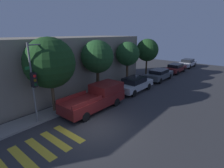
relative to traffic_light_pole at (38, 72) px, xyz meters
The scene contains 14 objects.
ground_plane 5.08m from the traffic_light_pole, 64.55° to the right, with size 60.00×60.00×0.00m, color #333335.
sidewalk 3.80m from the traffic_light_pole, 22.14° to the left, with size 26.00×1.64×0.14m, color gray.
building_row 5.19m from the traffic_light_pole, 71.79° to the left, with size 26.00×6.00×5.41m, color gray.
crosswalk 4.63m from the traffic_light_pole, 123.57° to the right, with size 4.11×2.60×0.00m.
traffic_light_pole is the anchor object (origin of this frame).
pickup_truck 4.82m from the traffic_light_pole, 18.01° to the right, with size 5.46×2.02×1.84m.
sedan_near_corner 9.86m from the traffic_light_pole, ahead, with size 4.56×1.88×1.47m.
sedan_middle 15.46m from the traffic_light_pole, ahead, with size 4.68×1.87×1.38m.
sedan_far_end 21.00m from the traffic_light_pole, ahead, with size 4.60×1.81×1.34m.
sedan_tail_of_row 26.66m from the traffic_light_pole, ahead, with size 4.46×1.80×1.41m.
tree_near_corner 1.54m from the traffic_light_pole, 29.54° to the left, with size 3.62×3.62×5.60m.
tree_midblock 6.16m from the traffic_light_pole, ahead, with size 3.00×3.00×5.25m.
tree_far_end 10.94m from the traffic_light_pole, ahead, with size 2.66×2.66×4.90m.
tree_behind_truck 15.39m from the traffic_light_pole, ahead, with size 2.89×2.89×5.10m.
Camera 1 is at (-6.89, -7.10, 5.85)m, focal length 28.00 mm.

